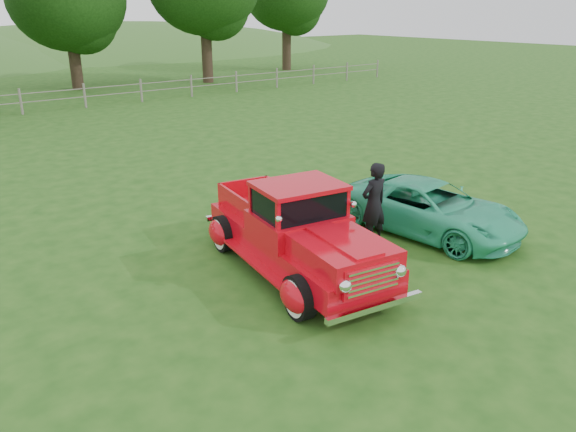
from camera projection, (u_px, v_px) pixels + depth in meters
ground at (346, 286)px, 10.20m from camera, size 140.00×140.00×0.00m
fence_line at (21, 101)px, 26.21m from camera, size 48.00×0.12×1.20m
red_pickup at (297, 233)px, 10.49m from camera, size 2.78×5.19×1.78m
teal_sedan at (430, 208)px, 12.44m from camera, size 2.42×4.36×1.15m
man at (374, 204)px, 11.73m from camera, size 0.66×0.44×1.79m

